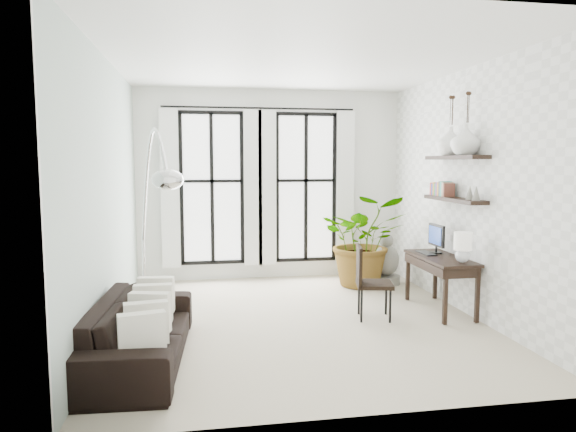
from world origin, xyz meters
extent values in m
plane|color=#B8AD92|center=(0.00, 0.00, 0.00)|extent=(5.00, 5.00, 0.00)
plane|color=white|center=(0.00, 0.00, 3.20)|extent=(5.00, 5.00, 0.00)
plane|color=#A9BDB2|center=(-2.25, 0.00, 1.60)|extent=(0.00, 5.00, 5.00)
plane|color=white|center=(2.25, 0.00, 1.60)|extent=(0.00, 5.00, 5.00)
plane|color=white|center=(0.00, 2.50, 1.60)|extent=(4.50, 0.00, 4.50)
cube|color=white|center=(-1.00, 2.47, 1.55)|extent=(1.00, 0.02, 2.50)
cube|color=white|center=(-1.68, 2.37, 1.55)|extent=(0.30, 0.04, 2.60)
cube|color=white|center=(-0.32, 2.37, 1.55)|extent=(0.30, 0.04, 2.60)
cube|color=white|center=(0.60, 2.47, 1.55)|extent=(1.00, 0.02, 2.50)
cube|color=white|center=(-0.08, 2.37, 1.55)|extent=(0.30, 0.04, 2.60)
cube|color=white|center=(1.28, 2.37, 1.55)|extent=(0.30, 0.04, 2.60)
cylinder|color=black|center=(-0.20, 2.38, 2.88)|extent=(3.20, 0.03, 0.03)
cube|color=black|center=(2.11, 0.09, 1.50)|extent=(0.25, 1.30, 0.05)
cube|color=black|center=(2.11, 0.09, 2.05)|extent=(0.25, 1.30, 0.05)
cube|color=#D13B34|center=(2.11, 0.64, 1.61)|extent=(0.16, 0.03, 0.18)
cube|color=#3444B6|center=(2.11, 0.60, 1.61)|extent=(0.16, 0.03, 0.18)
cube|color=orange|center=(2.11, 0.55, 1.61)|extent=(0.16, 0.03, 0.18)
cube|color=green|center=(2.11, 0.51, 1.61)|extent=(0.16, 0.03, 0.18)
cube|color=purple|center=(2.11, 0.46, 1.61)|extent=(0.16, 0.04, 0.18)
cube|color=orange|center=(2.11, 0.42, 1.61)|extent=(0.16, 0.04, 0.18)
cube|color=#565656|center=(2.11, 0.37, 1.61)|extent=(0.16, 0.04, 0.18)
cube|color=#37C0A6|center=(2.11, 0.33, 1.61)|extent=(0.16, 0.04, 0.18)
cube|color=#C8AC8F|center=(2.11, 0.28, 1.61)|extent=(0.16, 0.04, 0.18)
cube|color=brown|center=(2.11, 0.24, 1.61)|extent=(0.16, 0.04, 0.18)
cone|color=gray|center=(2.11, -0.31, 1.61)|extent=(0.10, 0.10, 0.18)
cone|color=gray|center=(2.11, -0.46, 1.61)|extent=(0.10, 0.10, 0.18)
imported|color=black|center=(-1.80, -1.05, 0.32)|extent=(0.98, 2.21, 0.63)
cube|color=silver|center=(-1.70, -1.75, 0.50)|extent=(0.40, 0.12, 0.40)
cube|color=silver|center=(-1.70, -1.40, 0.50)|extent=(0.40, 0.12, 0.40)
cube|color=silver|center=(-1.70, -1.05, 0.50)|extent=(0.40, 0.12, 0.40)
cube|color=silver|center=(-1.70, -0.70, 0.50)|extent=(0.40, 0.12, 0.40)
cube|color=silver|center=(-1.70, -0.35, 0.50)|extent=(0.40, 0.12, 0.40)
imported|color=#2D7228|center=(1.39, 1.64, 0.74)|extent=(1.56, 1.43, 1.48)
cube|color=black|center=(1.95, 0.09, 0.72)|extent=(0.53, 1.25, 0.04)
cube|color=black|center=(1.93, 0.09, 0.63)|extent=(0.48, 1.19, 0.12)
cube|color=black|center=(1.74, -0.48, 0.36)|extent=(0.05, 0.05, 0.69)
cube|color=black|center=(2.16, -0.48, 0.36)|extent=(0.05, 0.05, 0.69)
cube|color=black|center=(1.74, 0.67, 0.36)|extent=(0.05, 0.05, 0.69)
cube|color=black|center=(2.16, 0.67, 0.36)|extent=(0.05, 0.05, 0.69)
cube|color=black|center=(2.00, 0.33, 0.99)|extent=(0.04, 0.42, 0.30)
cube|color=navy|center=(1.97, 0.33, 0.99)|extent=(0.00, 0.36, 0.24)
cube|color=black|center=(1.85, 0.33, 0.75)|extent=(0.15, 0.40, 0.02)
sphere|color=silver|center=(2.00, -0.39, 0.83)|extent=(0.18, 0.18, 0.18)
cylinder|color=white|center=(2.00, -0.39, 1.02)|extent=(0.22, 0.22, 0.22)
cube|color=black|center=(0.98, -0.08, 0.44)|extent=(0.53, 0.53, 0.05)
cube|color=black|center=(0.78, -0.03, 0.69)|extent=(0.13, 0.44, 0.49)
cylinder|color=black|center=(0.80, -0.25, 0.21)|extent=(0.03, 0.03, 0.41)
cylinder|color=black|center=(1.15, -0.25, 0.21)|extent=(0.03, 0.03, 0.41)
cylinder|color=black|center=(0.80, 0.10, 0.21)|extent=(0.03, 0.03, 0.41)
cylinder|color=black|center=(1.15, 0.10, 0.21)|extent=(0.03, 0.03, 0.41)
cylinder|color=silver|center=(-1.90, 0.32, 0.05)|extent=(0.35, 0.35, 0.10)
cylinder|color=silver|center=(-1.90, 0.32, 0.54)|extent=(0.04, 0.04, 0.98)
ellipsoid|color=silver|center=(-1.50, -1.00, 1.82)|extent=(0.31, 0.31, 0.20)
cylinder|color=gray|center=(1.79, 1.70, 0.07)|extent=(0.46, 0.46, 0.14)
ellipsoid|color=gray|center=(1.79, 1.70, 0.39)|extent=(0.42, 0.42, 0.51)
sphere|color=gray|center=(1.79, 1.70, 0.71)|extent=(0.23, 0.23, 0.23)
imported|color=white|center=(2.11, -0.16, 2.27)|extent=(0.37, 0.37, 0.38)
imported|color=white|center=(2.11, 0.24, 2.27)|extent=(0.37, 0.37, 0.38)
camera|label=1|loc=(-1.17, -6.19, 1.99)|focal=32.00mm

